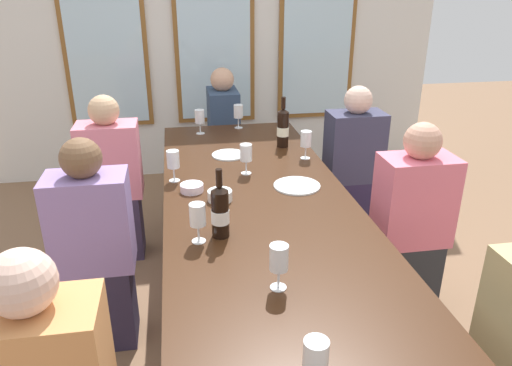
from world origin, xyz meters
The scene contains 22 objects.
ground_plane centered at (0.00, 0.00, 0.00)m, with size 12.00×12.00×0.00m, color brown.
back_wall_with_windows centered at (0.00, 2.40, 1.45)m, with size 4.15×0.10×2.90m.
dining_table centered at (0.00, 0.00, 0.68)m, with size 0.95×2.83×0.74m.
white_plate_0 centered at (0.23, 0.18, 0.74)m, with size 0.25×0.25×0.01m, color white.
white_plate_1 centered at (-0.07, 0.73, 0.74)m, with size 0.21×0.21×0.01m, color white.
wine_bottle_0 centered at (-0.23, -0.28, 0.86)m, with size 0.08×0.08×0.31m.
wine_bottle_1 centered at (0.30, 0.85, 0.87)m, with size 0.08×0.08×0.33m.
tasting_bowl_0 centered at (-0.19, 0.08, 0.77)m, with size 0.12×0.12×0.05m, color white.
tasting_bowl_1 centered at (-0.33, 0.21, 0.76)m, with size 0.12×0.12×0.04m, color white.
wine_glass_0 centered at (-0.06, -0.70, 0.86)m, with size 0.07×0.07×0.17m.
wine_glass_1 centered at (-0.42, 0.37, 0.86)m, with size 0.07×0.07×0.17m.
wine_glass_2 centered at (-0.32, -0.32, 0.86)m, with size 0.07×0.07×0.17m.
wine_glass_3 centered at (-0.07, -1.18, 0.86)m, with size 0.07×0.07×0.17m.
wine_glass_4 centered at (0.07, 1.32, 0.86)m, with size 0.07×0.07×0.17m.
wine_glass_5 centered at (-0.01, 0.41, 0.86)m, with size 0.07×0.07×0.17m.
wine_glass_6 centered at (0.38, 0.60, 0.86)m, with size 0.07×0.07×0.17m.
wine_glass_7 centered at (-0.22, 1.22, 0.86)m, with size 0.07×0.07×0.17m.
seated_person_0 centered at (-0.82, 0.04, 0.53)m, with size 0.38×0.24×1.11m.
seated_person_1 centered at (0.82, 0.02, 0.53)m, with size 0.38×0.24×1.11m.
seated_person_4 centered at (-0.82, 0.91, 0.53)m, with size 0.38×0.24×1.11m.
seated_person_5 centered at (0.82, 0.91, 0.53)m, with size 0.38×0.24×1.11m.
seated_person_6 centered at (0.00, 1.76, 0.53)m, with size 0.24×0.38×1.11m.
Camera 1 is at (-0.38, -2.11, 1.76)m, focal length 33.94 mm.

